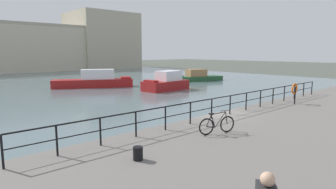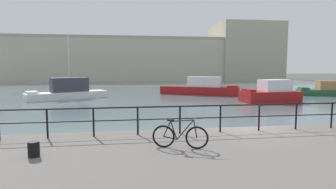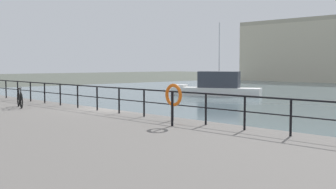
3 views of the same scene
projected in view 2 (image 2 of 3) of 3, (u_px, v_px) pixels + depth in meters
The scene contains 10 objects.
ground_plane at pixel (244, 150), 11.90m from camera, with size 240.00×240.00×0.00m, color #4C5147.
water_basin at pixel (160, 90), 41.62m from camera, with size 80.00×60.00×0.01m, color slate.
harbor_building at pixel (174, 58), 73.84m from camera, with size 70.95×15.38×15.06m.
moored_white_yacht at pixel (331, 90), 34.22m from camera, with size 8.30×4.47×1.83m.
moored_small_launch at pixel (68, 91), 30.75m from camera, with size 8.59×5.88×7.03m.
moored_cabin_cruiser at pixel (201, 88), 35.16m from camera, with size 9.74×6.47×2.28m.
moored_red_daysailer at pixel (271, 93), 27.91m from camera, with size 5.73×2.90×2.25m.
quay_railing at pixel (259, 112), 11.02m from camera, with size 22.57×0.07×1.08m.
parked_bicycle at pixel (180, 136), 8.64m from camera, with size 1.70×0.60×0.98m.
mooring_bollard at pixel (34, 149), 7.86m from camera, with size 0.32×0.32×0.44m, color black.
Camera 2 is at (-4.96, -10.99, 3.56)m, focal length 29.60 mm.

